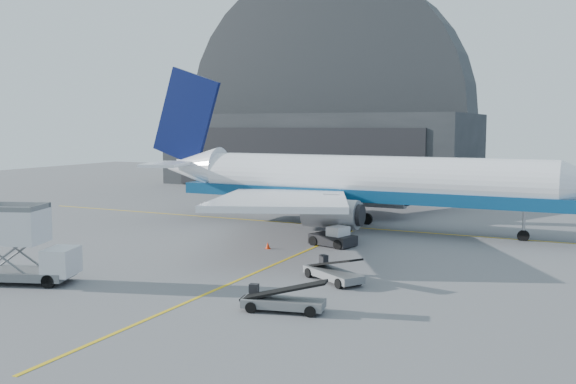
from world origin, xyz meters
The scene contains 9 objects.
ground centered at (0.00, 0.00, 0.00)m, with size 200.00×200.00×0.00m, color #565659.
taxi_lines centered at (0.00, 12.67, 0.01)m, with size 80.00×42.12×0.02m.
hangar centered at (-22.00, 64.95, 9.54)m, with size 50.00×28.30×28.00m.
airliner centered at (-0.77, 19.56, 4.67)m, with size 47.56×46.12×16.69m.
catering_truck centered at (-12.47, -10.66, 2.43)m, with size 7.43×4.74×4.80m.
pushback_tug centered at (1.22, 10.07, 0.66)m, with size 4.20×3.11×1.74m.
belt_loader_a centered at (5.76, -8.96, 0.57)m, with size 4.93×2.49×1.84m.
belt_loader_b centered at (5.71, -1.44, 0.60)m, with size 4.87×3.95×1.93m.
traffic_cone centered at (-3.23, 6.50, 0.27)m, with size 0.39×0.39×0.56m.
Camera 1 is at (20.96, -39.79, 10.21)m, focal length 40.00 mm.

